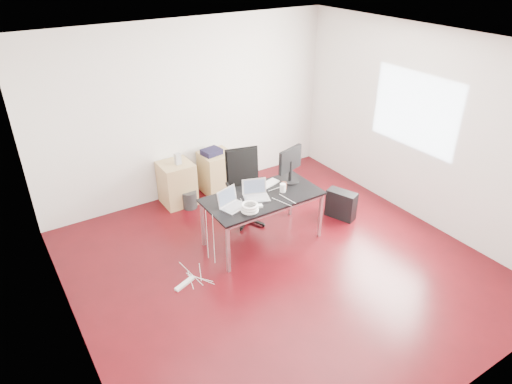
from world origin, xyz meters
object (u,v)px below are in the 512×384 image
filing_cabinet_right (217,172)px  pc_tower (341,204)px  desk (263,199)px  filing_cabinet_left (177,183)px  office_chair (245,183)px

filing_cabinet_right → pc_tower: 2.13m
desk → pc_tower: size_ratio=3.56×
desk → filing_cabinet_left: (-0.56, 1.64, -0.33)m
desk → filing_cabinet_left: 1.76m
filing_cabinet_left → pc_tower: filing_cabinet_left is taller
filing_cabinet_right → pc_tower: (1.20, -1.76, -0.13)m
office_chair → filing_cabinet_left: office_chair is taller
desk → filing_cabinet_right: 1.68m
desk → filing_cabinet_left: bearing=108.9°
filing_cabinet_right → pc_tower: bearing=-55.8°
desk → office_chair: size_ratio=1.48×
pc_tower → desk: bearing=153.9°
office_chair → filing_cabinet_right: size_ratio=1.54×
filing_cabinet_left → filing_cabinet_right: size_ratio=1.00×
desk → office_chair: office_chair is taller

